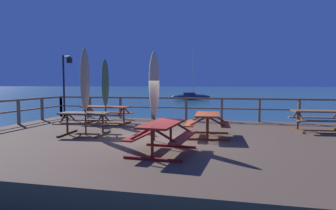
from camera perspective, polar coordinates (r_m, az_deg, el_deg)
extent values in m
plane|color=#2D5B6B|center=(9.77, -0.97, -10.10)|extent=(600.00, 600.00, 0.00)
cube|color=brown|center=(9.70, -0.97, -8.19)|extent=(13.91, 9.80, 0.67)
cube|color=brown|center=(14.15, 3.60, 1.32)|extent=(13.61, 0.09, 0.08)
cube|color=brown|center=(14.18, 3.59, -0.59)|extent=(13.61, 0.07, 0.06)
cube|color=brown|center=(16.68, -20.16, -0.31)|extent=(0.10, 0.10, 1.05)
cube|color=brown|center=(15.82, -14.98, -0.43)|extent=(0.10, 0.10, 1.05)
cube|color=brown|center=(15.11, -9.26, -0.55)|extent=(0.10, 0.10, 1.05)
cube|color=brown|center=(14.55, -3.04, -0.67)|extent=(0.10, 0.10, 1.05)
cube|color=brown|center=(14.19, 3.59, -0.80)|extent=(0.10, 0.10, 1.05)
cube|color=brown|center=(14.02, 10.48, -0.92)|extent=(0.10, 0.10, 1.05)
cube|color=brown|center=(14.05, 17.42, -1.02)|extent=(0.10, 0.10, 1.05)
cube|color=brown|center=(14.29, 24.24, -1.11)|extent=(0.10, 0.10, 1.05)
cube|color=brown|center=(14.14, -27.15, -1.25)|extent=(0.10, 0.10, 1.05)
cube|color=brown|center=(15.38, -23.36, -0.75)|extent=(0.10, 0.10, 1.05)
cube|color=brown|center=(16.68, -20.16, -0.31)|extent=(0.10, 0.10, 1.05)
cube|color=brown|center=(12.06, 27.36, -1.07)|extent=(1.88, 0.93, 0.05)
cube|color=brown|center=(11.57, 28.26, -2.79)|extent=(1.83, 0.46, 0.04)
cube|color=brown|center=(12.62, 26.44, -2.21)|extent=(1.83, 0.46, 0.04)
cube|color=brown|center=(11.91, 23.96, -4.47)|extent=(0.22, 1.40, 0.06)
cylinder|color=brown|center=(11.87, 24.01, -2.84)|extent=(0.07, 0.07, 0.74)
cylinder|color=brown|center=(11.58, 24.44, -1.92)|extent=(0.12, 0.63, 0.37)
cylinder|color=brown|center=(12.11, 23.65, -1.65)|extent=(0.12, 0.63, 0.37)
cylinder|color=brown|center=(12.60, 30.00, -1.65)|extent=(0.12, 0.63, 0.37)
cube|color=brown|center=(10.37, -15.95, -1.54)|extent=(1.70, 0.92, 0.05)
cube|color=brown|center=(9.90, -17.18, -3.57)|extent=(1.65, 0.44, 0.04)
cube|color=brown|center=(10.92, -14.76, -2.83)|extent=(1.65, 0.44, 0.04)
cube|color=#432F1F|center=(10.73, -19.02, -5.25)|extent=(0.22, 1.40, 0.06)
cylinder|color=#432F1F|center=(10.68, -19.06, -3.45)|extent=(0.07, 0.07, 0.74)
cylinder|color=#432F1F|center=(10.40, -19.77, -2.43)|extent=(0.12, 0.63, 0.37)
cylinder|color=#432F1F|center=(10.90, -18.44, -2.12)|extent=(0.12, 0.63, 0.37)
cube|color=#432F1F|center=(10.23, -12.57, -5.56)|extent=(0.22, 1.40, 0.06)
cylinder|color=#432F1F|center=(10.18, -12.60, -3.68)|extent=(0.07, 0.07, 0.74)
cylinder|color=#432F1F|center=(9.89, -13.17, -2.62)|extent=(0.12, 0.63, 0.37)
cylinder|color=#432F1F|center=(10.42, -12.10, -2.28)|extent=(0.12, 0.63, 0.37)
cube|color=#993819|center=(13.06, -12.13, -0.35)|extent=(2.14, 0.87, 0.05)
cube|color=#993819|center=(12.60, -13.30, -1.90)|extent=(2.12, 0.39, 0.04)
cube|color=#993819|center=(13.58, -11.00, -1.44)|extent=(2.12, 0.39, 0.04)
cube|color=maroon|center=(13.56, -15.34, -3.26)|extent=(0.15, 1.40, 0.06)
cylinder|color=maroon|center=(13.52, -15.37, -1.83)|extent=(0.07, 0.07, 0.74)
cylinder|color=maroon|center=(13.27, -16.01, -1.00)|extent=(0.09, 0.63, 0.37)
cylinder|color=maroon|center=(13.74, -14.78, -0.81)|extent=(0.09, 0.63, 0.37)
cube|color=maroon|center=(12.75, -8.61, -3.62)|extent=(0.15, 1.40, 0.06)
cylinder|color=maroon|center=(12.71, -8.62, -2.10)|extent=(0.07, 0.07, 0.74)
cylinder|color=maroon|center=(12.44, -9.17, -1.22)|extent=(0.09, 0.63, 0.37)
cylinder|color=maroon|center=(12.95, -8.12, -1.01)|extent=(0.09, 0.63, 0.37)
cube|color=maroon|center=(7.29, -1.11, -3.68)|extent=(0.88, 1.92, 0.05)
cube|color=maroon|center=(7.19, 3.17, -6.22)|extent=(0.40, 1.89, 0.04)
cube|color=maroon|center=(7.53, -5.19, -5.77)|extent=(0.40, 1.89, 0.04)
cube|color=maroon|center=(6.73, -3.09, -10.52)|extent=(1.40, 0.17, 0.06)
cylinder|color=maroon|center=(6.65, -3.10, -7.68)|extent=(0.07, 0.07, 0.74)
cylinder|color=maroon|center=(6.52, -0.78, -5.94)|extent=(0.63, 0.10, 0.37)
cylinder|color=maroon|center=(6.71, -5.37, -5.68)|extent=(0.63, 0.10, 0.37)
cube|color=maroon|center=(8.13, 0.53, -7.96)|extent=(1.40, 0.17, 0.06)
cylinder|color=maroon|center=(8.07, 0.54, -5.60)|extent=(0.07, 0.07, 0.74)
cylinder|color=maroon|center=(7.96, 2.48, -4.13)|extent=(0.63, 0.10, 0.37)
cylinder|color=maroon|center=(8.11, -1.37, -3.97)|extent=(0.63, 0.10, 0.37)
cube|color=#993819|center=(9.67, 7.75, -1.82)|extent=(0.87, 1.72, 0.05)
cube|color=#993819|center=(9.71, 11.04, -3.61)|extent=(0.39, 1.69, 0.04)
cube|color=#993819|center=(9.73, 4.42, -3.53)|extent=(0.39, 1.69, 0.04)
cube|color=maroon|center=(9.12, 7.62, -6.68)|extent=(1.40, 0.18, 0.06)
cylinder|color=maroon|center=(9.06, 7.64, -4.57)|extent=(0.07, 0.07, 0.74)
cylinder|color=maroon|center=(9.03, 9.44, -3.20)|extent=(0.63, 0.10, 0.37)
cylinder|color=maroon|center=(9.04, 5.88, -3.16)|extent=(0.63, 0.10, 0.37)
cube|color=maroon|center=(10.41, 7.78, -5.34)|extent=(1.40, 0.18, 0.06)
cylinder|color=maroon|center=(10.36, 7.80, -3.48)|extent=(0.07, 0.07, 0.74)
cylinder|color=maroon|center=(10.34, 9.36, -2.29)|extent=(0.63, 0.10, 0.37)
cylinder|color=maroon|center=(10.34, 6.26, -2.25)|extent=(0.63, 0.10, 0.37)
cylinder|color=#4C3828|center=(8.86, -2.73, 1.21)|extent=(0.06, 0.06, 2.57)
ellipsoid|color=#CCB793|center=(8.84, -2.74, 4.15)|extent=(0.32, 0.32, 1.95)
cylinder|color=#7A6E58|center=(8.85, -2.73, 3.20)|extent=(0.21, 0.21, 0.05)
cone|color=#4C3828|center=(8.89, -2.76, 9.96)|extent=(0.10, 0.10, 0.14)
cylinder|color=#4C3828|center=(10.24, -15.87, 2.06)|extent=(0.06, 0.06, 2.79)
ellipsoid|color=tan|center=(10.24, -15.92, 4.81)|extent=(0.32, 0.32, 2.12)
cylinder|color=#685B4C|center=(10.24, -15.90, 3.93)|extent=(0.21, 0.21, 0.05)
cone|color=#4C3828|center=(10.30, -16.03, 10.21)|extent=(0.10, 0.10, 0.14)
cylinder|color=#4C3828|center=(12.96, -12.14, 2.24)|extent=(0.06, 0.06, 2.67)
ellipsoid|color=#4C704C|center=(12.95, -12.17, 4.33)|extent=(0.32, 0.32, 2.03)
cylinder|color=#2D432D|center=(12.95, -12.16, 3.66)|extent=(0.21, 0.21, 0.05)
cone|color=#4C3828|center=(12.99, -12.23, 8.45)|extent=(0.10, 0.10, 0.14)
cylinder|color=black|center=(15.88, -19.66, 3.37)|extent=(0.09, 0.09, 3.20)
cylinder|color=black|center=(15.71, -19.26, 8.93)|extent=(0.52, 0.29, 0.06)
cube|color=black|center=(15.46, -18.69, 8.28)|extent=(0.20, 0.20, 0.28)
sphere|color=#F4E08C|center=(15.46, -18.69, 8.28)|extent=(0.14, 0.14, 0.14)
ellipsoid|color=navy|center=(45.78, 4.50, 1.61)|extent=(6.22, 2.98, 0.90)
cube|color=#202949|center=(45.74, 4.13, 2.23)|extent=(2.00, 1.47, 0.36)
cylinder|color=silver|center=(45.81, 4.90, 6.32)|extent=(0.10, 0.10, 7.00)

